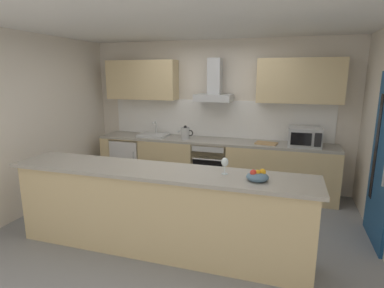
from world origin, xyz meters
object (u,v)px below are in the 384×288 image
(microwave, at_px, (305,137))
(kettle, at_px, (185,133))
(sink, at_px, (154,135))
(fruit_bowl, at_px, (258,176))
(chopping_board, at_px, (266,143))
(oven, at_px, (212,165))
(refrigerator, at_px, (131,159))
(range_hood, at_px, (215,88))
(wine_glass, at_px, (225,163))

(microwave, xyz_separation_m, kettle, (-1.97, -0.01, -0.04))
(sink, height_order, fruit_bowl, sink)
(sink, distance_m, chopping_board, 2.02)
(oven, xyz_separation_m, refrigerator, (-1.59, -0.00, -0.03))
(microwave, bearing_deg, kettle, -179.83)
(kettle, distance_m, range_hood, 0.93)
(oven, bearing_deg, chopping_board, -1.48)
(fruit_bowl, bearing_deg, oven, 114.71)
(range_hood, bearing_deg, sink, -173.87)
(microwave, bearing_deg, wine_glass, -113.25)
(sink, relative_size, chopping_board, 1.47)
(kettle, relative_size, fruit_bowl, 1.31)
(microwave, height_order, sink, microwave)
(kettle, distance_m, wine_glass, 2.29)
(oven, relative_size, range_hood, 1.11)
(refrigerator, relative_size, wine_glass, 4.78)
(sink, xyz_separation_m, fruit_bowl, (2.09, -2.15, 0.10))
(chopping_board, bearing_deg, range_hood, 170.52)
(sink, relative_size, wine_glass, 2.81)
(oven, xyz_separation_m, fruit_bowl, (0.99, -2.14, 0.57))
(oven, bearing_deg, microwave, -1.06)
(range_hood, bearing_deg, wine_glass, -73.67)
(fruit_bowl, height_order, chopping_board, fruit_bowl)
(fruit_bowl, bearing_deg, chopping_board, 91.85)
(microwave, xyz_separation_m, sink, (-2.60, 0.04, -0.12))
(microwave, distance_m, sink, 2.61)
(range_hood, bearing_deg, oven, -90.00)
(refrigerator, bearing_deg, sink, 1.63)
(refrigerator, xyz_separation_m, wine_glass, (2.22, -2.04, 0.68))
(wine_glass, bearing_deg, kettle, 118.94)
(range_hood, bearing_deg, chopping_board, -9.48)
(sink, bearing_deg, microwave, -0.86)
(refrigerator, xyz_separation_m, chopping_board, (2.50, -0.02, 0.49))
(range_hood, distance_m, wine_glass, 2.36)
(microwave, xyz_separation_m, fruit_bowl, (-0.51, -2.11, -0.02))
(chopping_board, bearing_deg, microwave, -0.41)
(range_hood, height_order, chopping_board, range_hood)
(microwave, xyz_separation_m, wine_glass, (-0.86, -2.01, 0.06))
(wine_glass, bearing_deg, microwave, 66.75)
(refrigerator, distance_m, sink, 0.70)
(oven, xyz_separation_m, chopping_board, (0.92, -0.02, 0.45))
(sink, distance_m, wine_glass, 2.70)
(microwave, relative_size, sink, 1.00)
(oven, height_order, kettle, kettle)
(oven, distance_m, wine_glass, 2.23)
(kettle, distance_m, fruit_bowl, 2.56)
(kettle, bearing_deg, fruit_bowl, -55.31)
(refrigerator, relative_size, range_hood, 1.18)
(fruit_bowl, bearing_deg, kettle, 124.69)
(range_hood, bearing_deg, microwave, -5.99)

